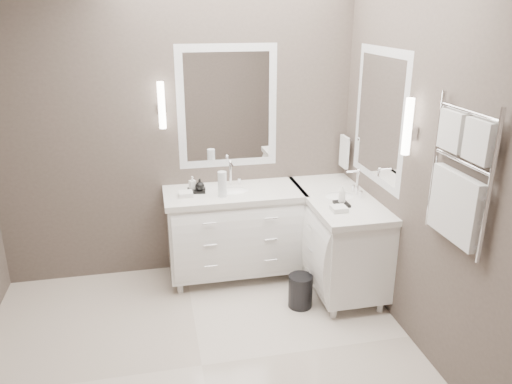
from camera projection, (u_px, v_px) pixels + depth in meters
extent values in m
cube|color=beige|center=(202.00, 366.00, 3.53)|extent=(3.20, 3.00, 0.01)
cube|color=#514741|center=(178.00, 131.00, 4.45)|extent=(3.20, 0.01, 2.70)
cube|color=#514741|center=(235.00, 330.00, 1.68)|extent=(3.20, 0.01, 2.70)
cube|color=#514741|center=(431.00, 169.00, 3.38)|extent=(0.01, 3.00, 2.70)
cube|color=white|center=(234.00, 231.00, 4.59)|extent=(1.20, 0.55, 0.70)
cube|color=white|center=(234.00, 193.00, 4.46)|extent=(1.24, 0.59, 0.05)
ellipsoid|color=white|center=(234.00, 195.00, 4.47)|extent=(0.36, 0.28, 0.12)
cylinder|color=white|center=(231.00, 174.00, 4.56)|extent=(0.02, 0.02, 0.22)
cube|color=white|center=(337.00, 238.00, 4.46)|extent=(0.55, 1.20, 0.70)
cube|color=white|center=(339.00, 199.00, 4.33)|extent=(0.59, 1.24, 0.05)
ellipsoid|color=white|center=(339.00, 200.00, 4.34)|extent=(0.36, 0.28, 0.12)
cylinder|color=white|center=(357.00, 183.00, 4.32)|extent=(0.02, 0.02, 0.22)
cube|color=white|center=(228.00, 107.00, 4.45)|extent=(0.90, 0.02, 1.10)
cube|color=white|center=(228.00, 107.00, 4.45)|extent=(0.77, 0.02, 0.96)
cube|color=white|center=(379.00, 117.00, 4.04)|extent=(0.02, 0.90, 1.10)
cube|color=white|center=(379.00, 117.00, 4.04)|extent=(0.02, 0.90, 0.96)
cube|color=white|center=(162.00, 111.00, 4.28)|extent=(0.05, 0.05, 0.10)
cylinder|color=white|center=(162.00, 105.00, 4.26)|extent=(0.06, 0.06, 0.40)
cube|color=white|center=(407.00, 134.00, 3.50)|extent=(0.05, 0.05, 0.10)
cylinder|color=white|center=(408.00, 127.00, 3.48)|extent=(0.06, 0.06, 0.40)
cylinder|color=white|center=(346.00, 137.00, 4.65)|extent=(0.02, 0.22, 0.02)
cube|color=white|center=(344.00, 152.00, 4.70)|extent=(0.03, 0.17, 0.30)
cylinder|color=white|center=(490.00, 189.00, 2.72)|extent=(0.03, 0.03, 0.90)
cylinder|color=white|center=(436.00, 161.00, 3.22)|extent=(0.03, 0.03, 0.90)
cube|color=white|center=(479.00, 141.00, 2.77)|extent=(0.06, 0.22, 0.24)
cube|color=white|center=(453.00, 131.00, 3.01)|extent=(0.06, 0.22, 0.24)
cube|color=white|center=(455.00, 206.00, 3.04)|extent=(0.06, 0.46, 0.42)
cylinder|color=black|center=(300.00, 291.00, 4.20)|extent=(0.26, 0.26, 0.28)
cube|color=black|center=(196.00, 191.00, 4.42)|extent=(0.17, 0.14, 0.02)
cube|color=black|center=(342.00, 204.00, 4.12)|extent=(0.11, 0.14, 0.02)
cylinder|color=silver|center=(222.00, 184.00, 4.28)|extent=(0.10, 0.10, 0.22)
imported|color=white|center=(192.00, 183.00, 4.41)|extent=(0.07, 0.07, 0.12)
imported|color=black|center=(200.00, 184.00, 4.37)|extent=(0.08, 0.08, 0.11)
imported|color=white|center=(342.00, 194.00, 4.09)|extent=(0.07, 0.07, 0.15)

